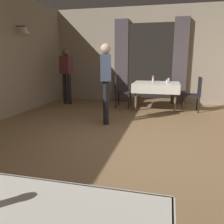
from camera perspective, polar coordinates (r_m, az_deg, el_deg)
name	(u,v)px	position (r m, az deg, el deg)	size (l,w,h in m)	color
ground	(126,146)	(3.87, 3.56, -8.45)	(10.08, 10.08, 0.00)	olive
wall_back	(150,55)	(7.76, 9.43, 13.61)	(6.40, 0.27, 3.00)	gray
dining_table_mid	(156,86)	(6.74, 10.86, 6.35)	(1.28, 1.05, 0.75)	#7A604C
chair_mid_right	(195,93)	(6.68, 19.59, 4.51)	(0.44, 0.44, 0.93)	black
chair_mid_left	(121,90)	(6.86, 2.18, 5.46)	(0.45, 0.44, 0.93)	black
flower_vase_mid	(153,79)	(6.80, 10.05, 8.08)	(0.07, 0.07, 0.19)	silver
glass_mid_b	(169,80)	(7.09, 13.73, 7.67)	(0.07, 0.07, 0.10)	silver
glass_mid_c	(167,81)	(6.69, 13.38, 7.34)	(0.07, 0.07, 0.09)	silver
plate_mid_d	(170,84)	(6.40, 13.98, 6.72)	(0.19, 0.19, 0.01)	white
person_waiter_by_doorway	(106,77)	(5.02, -1.56, 8.53)	(0.31, 0.41, 1.72)	black
person_diner_standing_aside	(66,71)	(7.46, -11.15, 9.76)	(0.41, 0.32, 1.72)	black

